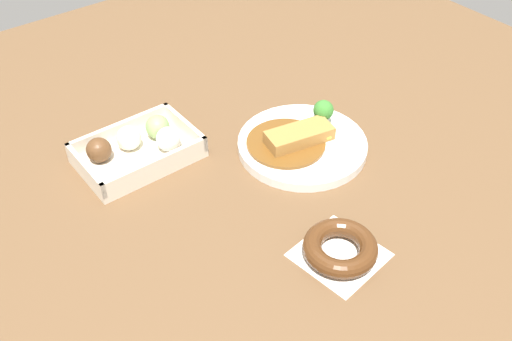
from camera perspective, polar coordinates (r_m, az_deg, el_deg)
name	(u,v)px	position (r m, az deg, el deg)	size (l,w,h in m)	color
ground_plane	(273,167)	(1.05, 1.66, 0.35)	(1.60, 1.60, 0.00)	brown
curry_plate	(302,142)	(1.08, 4.46, 2.75)	(0.24, 0.24, 0.07)	white
donut_box	(139,147)	(1.08, -11.29, 2.21)	(0.21, 0.14, 0.06)	beige
chocolate_ring_donut	(340,248)	(0.90, 8.14, -7.45)	(0.13, 0.13, 0.03)	white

